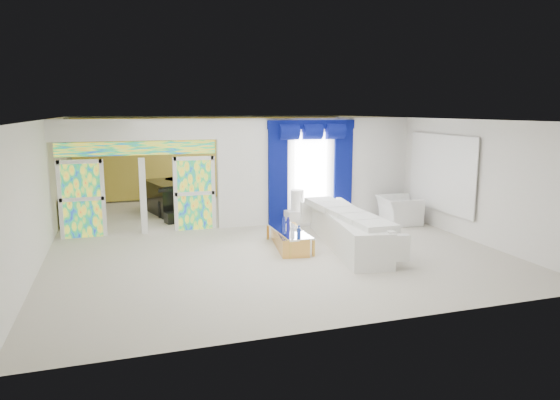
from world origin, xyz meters
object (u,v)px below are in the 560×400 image
object	(u,v)px
console_table	(307,217)
armchair	(399,210)
coffee_table	(289,239)
grand_piano	(175,196)
white_sofa	(347,230)

from	to	relation	value
console_table	armchair	world-z (taller)	armchair
coffee_table	armchair	size ratio (longest dim) A/B	1.55
console_table	grand_piano	bearing A→B (deg)	138.24
console_table	armchair	xyz separation A→B (m)	(2.57, -0.67, 0.17)
armchair	grand_piano	bearing A→B (deg)	65.36
white_sofa	console_table	size ratio (longest dim) A/B	3.20
console_table	grand_piano	size ratio (longest dim) A/B	0.66
console_table	armchair	distance (m)	2.66
armchair	grand_piano	world-z (taller)	grand_piano
white_sofa	armchair	size ratio (longest dim) A/B	3.45
white_sofa	coffee_table	world-z (taller)	white_sofa
armchair	grand_piano	xyz separation A→B (m)	(-5.95, 3.69, 0.11)
coffee_table	grand_piano	size ratio (longest dim) A/B	0.94
coffee_table	console_table	xyz separation A→B (m)	(1.27, 2.16, 0.01)
white_sofa	coffee_table	bearing A→B (deg)	176.37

